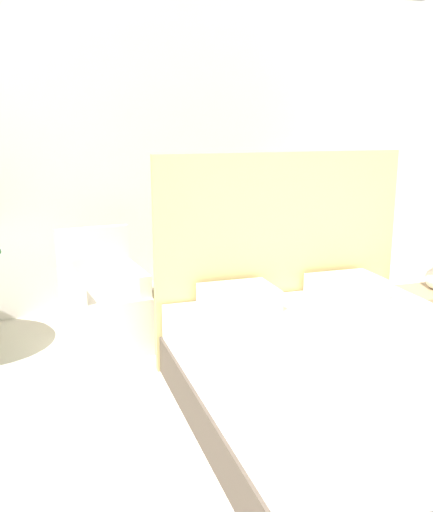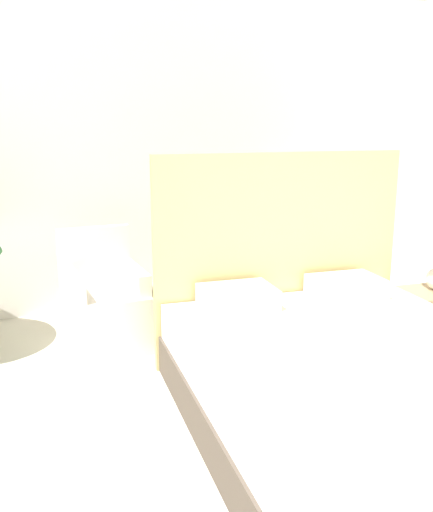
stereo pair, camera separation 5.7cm
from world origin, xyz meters
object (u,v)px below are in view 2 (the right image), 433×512
object	(u,v)px
armchair_near_window_left	(104,310)
side_table	(161,312)
bed	(344,372)
armchair_near_window_right	(212,299)

from	to	relation	value
armchair_near_window_left	side_table	xyz separation A→B (m)	(0.45, -0.04, -0.05)
bed	side_table	size ratio (longest dim) A/B	4.77
armchair_near_window_left	side_table	distance (m)	0.45
armchair_near_window_right	bed	bearing A→B (deg)	-85.29
armchair_near_window_left	armchair_near_window_right	world-z (taller)	same
armchair_near_window_right	side_table	bearing A→B (deg)	177.78
armchair_near_window_right	side_table	distance (m)	0.45
side_table	armchair_near_window_left	bearing A→B (deg)	175.05
bed	armchair_near_window_left	bearing A→B (deg)	127.47
armchair_near_window_left	armchair_near_window_right	bearing A→B (deg)	-6.44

